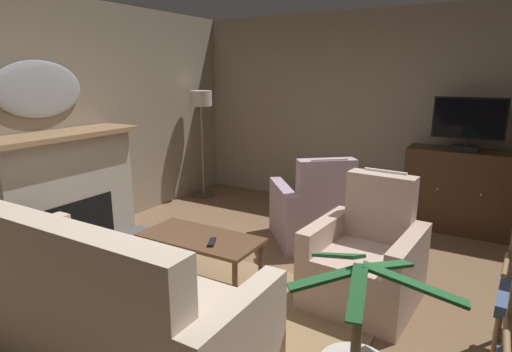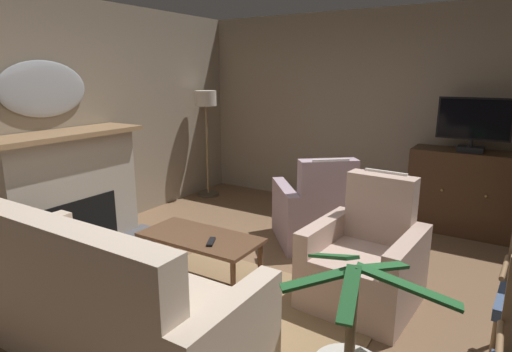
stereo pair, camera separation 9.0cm
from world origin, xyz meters
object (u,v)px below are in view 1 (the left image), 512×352
Objects in this scene: television at (469,123)px; tv_remote at (212,242)px; wall_mirror_oval at (39,89)px; coffee_table at (201,242)px; sofa_floral at (102,306)px; floor_lamp at (202,116)px; fireplace at (66,195)px; armchair_beside_cabinet at (365,262)px; tv_cabinet at (460,193)px; armchair_by_fireplace at (316,214)px.

television is 3.24m from tv_remote.
television is at bearing 35.64° from wall_mirror_oval.
coffee_table is 0.49× the size of sofa_floral.
sofa_floral is 1.40× the size of floor_lamp.
sofa_floral is at bearing -89.04° from coffee_table.
fireplace reaches higher than tv_remote.
armchair_beside_cabinet reaches higher than tv_remote.
fireplace is 1.71× the size of wall_mirror_oval.
armchair_beside_cabinet is at bearing 10.30° from wall_mirror_oval.
wall_mirror_oval is 0.78× the size of tv_cabinet.
armchair_beside_cabinet is at bearing -103.32° from television.
television is 0.70× the size of coffee_table.
tv_remote is 0.08× the size of sofa_floral.
fireplace is 2.17× the size of television.
armchair_by_fireplace is (0.32, 1.51, -0.14)m from tv_remote.
wall_mirror_oval reaches higher than coffee_table.
fireplace is 4.46m from tv_cabinet.
fireplace is 2.68m from armchair_by_fireplace.
sofa_floral is (0.02, -1.09, -0.06)m from coffee_table.
fireplace reaches higher than armchair_beside_cabinet.
armchair_by_fireplace is 2.50m from floor_lamp.
sofa_floral is at bearing -26.75° from wall_mirror_oval.
wall_mirror_oval is at bearing -169.70° from armchair_beside_cabinet.
floor_lamp is (-3.53, -0.40, 0.76)m from tv_cabinet.
television reaches higher than tv_cabinet.
tv_remote is 3.08m from floor_lamp.
sofa_floral is at bearing -62.78° from floor_lamp.
tv_cabinet reaches higher than tv_remote.
tv_remote is (1.86, 0.03, -0.14)m from fireplace.
sofa_floral reaches higher than tv_cabinet.
fireplace is 2.43m from floor_lamp.
sofa_floral is at bearing -115.96° from tv_cabinet.
tv_cabinet is 3.21m from coffee_table.
sofa_floral is (1.70, -0.98, -0.27)m from fireplace.
sofa_floral is 3.85m from floor_lamp.
floor_lamp reaches higher than fireplace.
wall_mirror_oval is (-0.25, 0.00, 1.09)m from fireplace.
tv_remote is 1.55m from armchair_by_fireplace.
tv_remote is at bearing 80.84° from sofa_floral.
television is at bearing 5.61° from floor_lamp.
tv_cabinet is at bearing 6.46° from floor_lamp.
tv_remote is 1.29m from armchair_beside_cabinet.
television is at bearing 63.71° from sofa_floral.
armchair_beside_cabinet is (0.84, -0.95, 0.01)m from armchair_by_fireplace.
floor_lamp is at bearing 159.79° from armchair_by_fireplace.
armchair_by_fireplace is at bearing 131.46° from armchair_beside_cabinet.
tv_cabinet is at bearing 42.06° from armchair_by_fireplace.
tv_cabinet is at bearing 36.17° from wall_mirror_oval.
armchair_beside_cabinet is at bearing -91.43° from tv_remote.
coffee_table is (1.68, 0.11, -0.20)m from fireplace.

